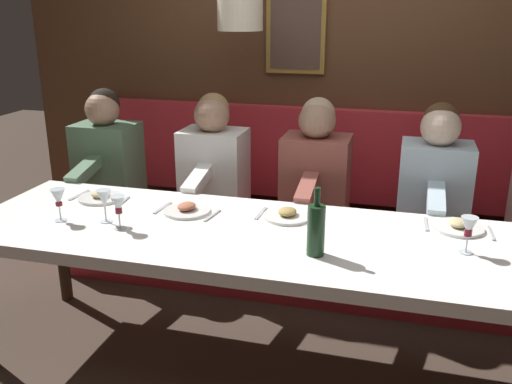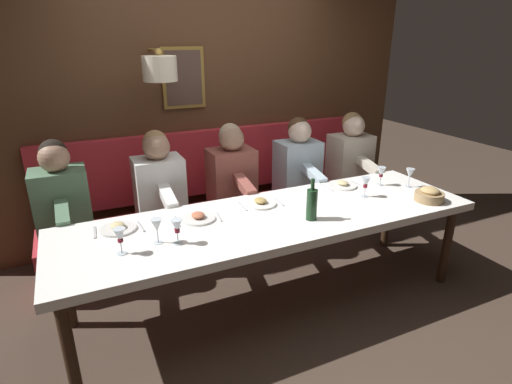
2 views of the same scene
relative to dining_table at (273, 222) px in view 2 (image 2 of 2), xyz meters
name	(u,v)px [view 2 (image 2 of 2)]	position (x,y,z in m)	size (l,w,h in m)	color
ground_plane	(272,301)	(0.00, 0.00, -0.68)	(12.00, 12.00, 0.00)	#423328
dining_table	(273,222)	(0.00, 0.00, 0.00)	(0.90, 3.05, 0.74)	white
banquette_bench	(230,230)	(0.89, 0.00, -0.46)	(0.52, 3.25, 0.45)	red
back_wall_panel	(205,101)	(1.46, 0.01, 0.68)	(0.59, 4.45, 2.90)	#51331E
diner_nearest	(351,154)	(0.88, -1.35, 0.13)	(0.60, 0.40, 0.79)	beige
diner_near	(298,161)	(0.88, -0.72, 0.13)	(0.60, 0.40, 0.79)	silver
diner_middle	(232,171)	(0.88, -0.03, 0.13)	(0.60, 0.40, 0.79)	#934C42
diner_far	(159,181)	(0.88, 0.62, 0.13)	(0.60, 0.40, 0.79)	white
diner_farthest	(61,195)	(0.88, 1.38, 0.13)	(0.60, 0.40, 0.79)	#567A5B
place_setting_0	(118,228)	(0.22, 1.05, 0.07)	(0.24, 0.32, 0.05)	silver
place_setting_1	(261,203)	(0.22, 0.00, 0.07)	(0.24, 0.31, 0.05)	white
place_setting_2	(343,185)	(0.29, -0.81, 0.07)	(0.24, 0.31, 0.05)	white
place_setting_3	(198,218)	(0.16, 0.51, 0.07)	(0.24, 0.32, 0.05)	silver
wine_glass_0	(157,226)	(-0.07, 0.85, 0.17)	(0.07, 0.07, 0.16)	silver
wine_glass_1	(410,174)	(0.04, -1.31, 0.17)	(0.07, 0.07, 0.16)	silver
wine_glass_2	(120,236)	(-0.12, 1.07, 0.17)	(0.07, 0.07, 0.16)	silver
wine_glass_3	(177,227)	(-0.13, 0.74, 0.17)	(0.07, 0.07, 0.16)	silver
wine_glass_4	(366,183)	(0.01, -0.83, 0.17)	(0.07, 0.07, 0.16)	silver
wine_glass_5	(381,172)	(0.17, -1.13, 0.17)	(0.07, 0.07, 0.16)	silver
wine_bottle	(312,204)	(-0.17, -0.21, 0.17)	(0.08, 0.08, 0.30)	#19381E
bread_bowl	(429,195)	(-0.27, -1.23, 0.11)	(0.22, 0.22, 0.12)	#9E7F56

